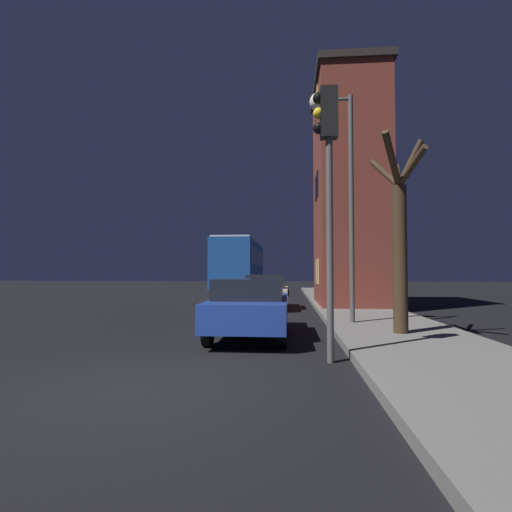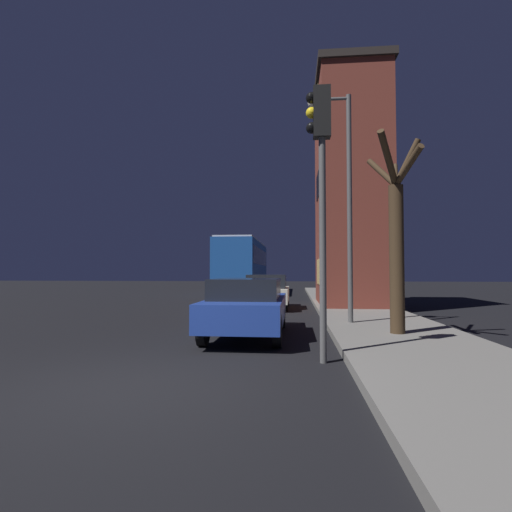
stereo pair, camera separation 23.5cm
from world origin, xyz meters
name	(u,v)px [view 1 (the left image)]	position (x,y,z in m)	size (l,w,h in m)	color
ground_plane	(144,387)	(0.00, 0.00, 0.00)	(120.00, 120.00, 0.00)	black
sidewalk	(496,389)	(4.58, 0.00, 0.08)	(3.08, 60.00, 0.16)	#605E59
brick_building	(348,191)	(4.63, 12.61, 5.17)	(3.02, 5.47, 9.97)	brown
streetlamp	(334,151)	(3.26, 5.97, 4.98)	(1.23, 0.51, 6.51)	#4C4C4C
traffic_light	(328,165)	(2.64, 1.66, 3.43)	(0.43, 0.24, 4.81)	#4C4C4C
bare_tree	(400,237)	(4.51, 4.04, 2.37)	(1.18, 2.06, 4.43)	#382819
bus	(240,262)	(-1.59, 23.80, 2.24)	(2.56, 11.52, 3.78)	#194793
car_near_lane	(251,305)	(1.04, 4.35, 0.75)	(1.74, 4.45, 1.40)	navy
car_mid_lane	(267,291)	(1.01, 11.70, 0.75)	(1.79, 3.88, 1.44)	beige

